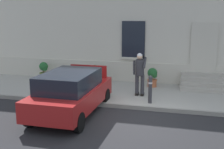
# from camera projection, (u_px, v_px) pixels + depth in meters

# --- Properties ---
(ground_plane) EXTENTS (80.00, 80.00, 0.00)m
(ground_plane) POSITION_uv_depth(u_px,v_px,m) (131.00, 118.00, 9.79)
(ground_plane) COLOR #232326
(sidewalk) EXTENTS (24.00, 3.60, 0.15)m
(sidewalk) POSITION_uv_depth(u_px,v_px,m) (143.00, 94.00, 12.43)
(sidewalk) COLOR #99968E
(sidewalk) RESTS_ON ground
(curb_edge) EXTENTS (24.00, 0.12, 0.15)m
(curb_edge) POSITION_uv_depth(u_px,v_px,m) (136.00, 107.00, 10.67)
(curb_edge) COLOR gray
(curb_edge) RESTS_ON ground
(building_facade) EXTENTS (24.00, 1.52, 7.50)m
(building_facade) POSITION_uv_depth(u_px,v_px,m) (153.00, 6.00, 14.03)
(building_facade) COLOR beige
(building_facade) RESTS_ON ground
(entrance_stoop) EXTENTS (1.85, 1.28, 0.64)m
(entrance_stoop) POSITION_uv_depth(u_px,v_px,m) (202.00, 83.00, 13.02)
(entrance_stoop) COLOR #9E998E
(entrance_stoop) RESTS_ON sidewalk
(hatchback_car_red) EXTENTS (1.81, 4.08, 1.50)m
(hatchback_car_red) POSITION_uv_depth(u_px,v_px,m) (71.00, 92.00, 10.01)
(hatchback_car_red) COLOR maroon
(hatchback_car_red) RESTS_ON ground
(bollard_near_person) EXTENTS (0.15, 0.15, 1.04)m
(bollard_near_person) POSITION_uv_depth(u_px,v_px,m) (150.00, 88.00, 10.81)
(bollard_near_person) COLOR #333338
(bollard_near_person) RESTS_ON sidewalk
(bollard_far_left) EXTENTS (0.15, 0.15, 1.04)m
(bollard_far_left) POSITION_uv_depth(u_px,v_px,m) (58.00, 82.00, 11.72)
(bollard_far_left) COLOR #333338
(bollard_far_left) RESTS_ON sidewalk
(person_on_phone) EXTENTS (0.51, 0.50, 1.75)m
(person_on_phone) POSITION_uv_depth(u_px,v_px,m) (140.00, 72.00, 11.66)
(person_on_phone) COLOR #2D2D33
(person_on_phone) RESTS_ON sidewalk
(planter_olive) EXTENTS (0.44, 0.44, 0.86)m
(planter_olive) POSITION_uv_depth(u_px,v_px,m) (44.00, 70.00, 14.80)
(planter_olive) COLOR #606B38
(planter_olive) RESTS_ON sidewalk
(planter_charcoal) EXTENTS (0.44, 0.44, 0.86)m
(planter_charcoal) POSITION_uv_depth(u_px,v_px,m) (95.00, 73.00, 14.00)
(planter_charcoal) COLOR #2D2D30
(planter_charcoal) RESTS_ON sidewalk
(planter_terracotta) EXTENTS (0.44, 0.44, 0.86)m
(planter_terracotta) POSITION_uv_depth(u_px,v_px,m) (152.00, 77.00, 13.23)
(planter_terracotta) COLOR #B25B38
(planter_terracotta) RESTS_ON sidewalk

